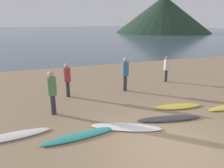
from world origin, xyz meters
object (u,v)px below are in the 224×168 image
at_px(surfboard_4, 169,119).
at_px(surfboard_5, 178,106).
at_px(surfboard_3, 126,127).
at_px(person_0, 167,67).
at_px(person_1, 125,71).
at_px(surfboard_2, 80,135).
at_px(person_2, 67,77).
at_px(surfboard_1, 7,137).
at_px(person_3, 52,89).

height_order(surfboard_4, surfboard_5, surfboard_4).
bearing_deg(surfboard_4, surfboard_3, -166.87).
bearing_deg(person_0, person_1, -88.37).
relative_size(surfboard_2, surfboard_5, 1.22).
distance_m(surfboard_2, surfboard_3, 1.62).
bearing_deg(person_0, surfboard_3, -57.96).
xyz_separation_m(person_0, person_2, (-6.01, -0.68, 0.05)).
height_order(surfboard_3, surfboard_4, surfboard_4).
height_order(surfboard_3, person_0, person_0).
distance_m(surfboard_1, surfboard_2, 2.33).
relative_size(surfboard_1, surfboard_5, 1.26).
bearing_deg(person_1, person_3, 73.02).
bearing_deg(person_3, person_2, 43.34).
relative_size(surfboard_3, person_2, 1.48).
bearing_deg(person_0, surfboard_4, -44.67).
relative_size(person_0, person_1, 0.88).
height_order(surfboard_4, person_1, person_1).
relative_size(surfboard_5, person_0, 1.36).
xyz_separation_m(surfboard_4, surfboard_5, (1.05, 0.89, -0.00)).
height_order(surfboard_1, person_2, person_2).
relative_size(surfboard_4, person_2, 1.50).
distance_m(surfboard_1, person_3, 2.33).
bearing_deg(surfboard_4, surfboard_5, 51.48).
height_order(surfboard_5, person_3, person_3).
bearing_deg(person_3, surfboard_3, -64.26).
bearing_deg(surfboard_5, surfboard_1, -169.03).
xyz_separation_m(person_1, person_2, (-2.98, 0.10, -0.07)).
xyz_separation_m(surfboard_3, surfboard_5, (2.85, 0.96, 0.00)).
xyz_separation_m(surfboard_4, person_2, (-3.20, 3.85, 0.94)).
bearing_deg(surfboard_5, person_3, 176.46).
bearing_deg(surfboard_1, person_1, 24.58).
bearing_deg(surfboard_4, person_2, 140.65).
distance_m(person_1, person_2, 2.98).
xyz_separation_m(surfboard_2, person_1, (3.20, 3.85, 1.00)).
bearing_deg(person_1, person_0, -117.18).
xyz_separation_m(surfboard_2, surfboard_5, (4.47, 0.99, -0.01)).
distance_m(surfboard_3, person_3, 3.21).
height_order(surfboard_3, person_2, person_2).
distance_m(surfboard_3, person_1, 4.26).
height_order(surfboard_2, person_1, person_1).
height_order(surfboard_5, person_0, person_0).
height_order(surfboard_2, surfboard_3, surfboard_2).
height_order(person_0, person_1, person_1).
relative_size(surfboard_2, surfboard_3, 1.06).
distance_m(surfboard_5, person_0, 4.14).
xyz_separation_m(surfboard_1, surfboard_5, (6.69, 0.28, 0.00)).
relative_size(person_1, person_3, 1.00).
relative_size(surfboard_2, person_3, 1.47).
bearing_deg(surfboard_2, person_2, 79.36).
xyz_separation_m(surfboard_3, person_0, (4.62, 4.60, 0.89)).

